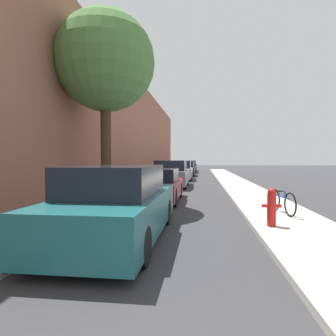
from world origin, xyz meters
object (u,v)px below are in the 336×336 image
parked_car_grey (171,174)px  street_tree_near (105,63)px  parked_car_teal (118,205)px  parked_car_navy (188,167)px  parked_car_maroon (190,166)px  parked_car_red (157,186)px  parked_car_silver (180,171)px  fire_hydrant (272,206)px  parked_car_black (185,169)px  bicycle (282,202)px

parked_car_grey → street_tree_near: street_tree_near is taller
parked_car_teal → parked_car_grey: (-0.10, 10.89, 0.02)m
parked_car_navy → parked_car_maroon: (-0.04, 5.14, 0.02)m
street_tree_near → parked_car_navy: bearing=85.7°
parked_car_teal → parked_car_grey: 10.89m
parked_car_red → parked_car_grey: parked_car_grey is taller
parked_car_silver → fire_hydrant: 15.48m
parked_car_teal → street_tree_near: bearing=112.2°
parked_car_red → parked_car_grey: size_ratio=0.86×
parked_car_teal → parked_car_silver: 16.16m
parked_car_grey → parked_car_red: bearing=-89.1°
street_tree_near → fire_hydrant: 7.25m
fire_hydrant → parked_car_maroon: bearing=95.9°
fire_hydrant → parked_car_red: bearing=128.3°
parked_car_maroon → parked_car_teal: bearing=-90.0°
parked_car_black → parked_car_red: bearing=-90.4°
parked_car_grey → parked_car_silver: (0.12, 5.27, -0.02)m
parked_car_red → parked_car_black: size_ratio=0.94×
parked_car_maroon → bicycle: size_ratio=2.75×
parked_car_silver → fire_hydrant: parked_car_silver is taller
parked_car_red → parked_car_black: (0.10, 16.15, 0.05)m
parked_car_red → bicycle: parked_car_red is taller
fire_hydrant → parked_car_black: bearing=98.8°
parked_car_teal → parked_car_grey: parked_car_grey is taller
parked_car_grey → street_tree_near: 8.17m
parked_car_teal → parked_car_maroon: (0.03, 32.20, -0.01)m
parked_car_black → bicycle: parked_car_black is taller
parked_car_maroon → bicycle: (3.84, -29.63, -0.24)m
parked_car_red → parked_car_black: bearing=89.6°
street_tree_near → bicycle: street_tree_near is taller
parked_car_silver → parked_car_grey: bearing=-91.3°
parked_car_red → parked_car_navy: parked_car_navy is taller
parked_car_red → fire_hydrant: 5.21m
parked_car_red → parked_car_maroon: parked_car_maroon is taller
parked_car_navy → street_tree_near: size_ratio=0.60×
parked_car_black → fire_hydrant: bearing=-81.2°
parked_car_teal → fire_hydrant: parked_car_teal is taller
parked_car_maroon → fire_hydrant: 31.34m
parked_car_teal → parked_car_navy: size_ratio=1.15×
parked_car_navy → parked_car_black: bearing=-89.7°
parked_car_teal → street_tree_near: size_ratio=0.69×
parked_car_teal → parked_car_grey: bearing=90.5°
parked_car_teal → fire_hydrant: 3.38m
fire_hydrant → parked_car_teal: bearing=-162.4°
parked_car_black → bicycle: (3.77, -18.69, -0.20)m
parked_car_silver → parked_car_black: size_ratio=0.95×
fire_hydrant → bicycle: fire_hydrant is taller
parked_car_silver → parked_car_maroon: bearing=90.0°
parked_car_grey → fire_hydrant: bearing=-71.4°
parked_car_grey → parked_car_navy: size_ratio=1.16×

